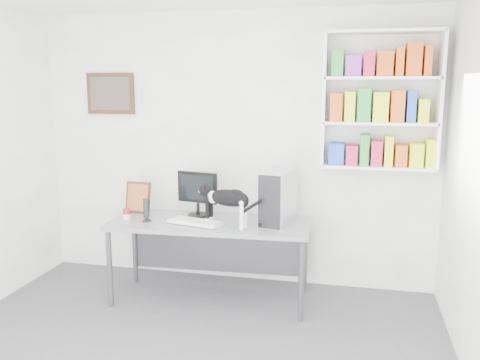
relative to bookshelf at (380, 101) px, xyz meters
The scene contains 11 objects.
room 2.37m from the bookshelf, 127.12° to the right, with size 4.01×4.01×2.70m.
bookshelf is the anchor object (origin of this frame).
wall_art 2.70m from the bookshelf, behind, with size 0.52×0.04×0.42m, color #432715.
desk 2.13m from the bookshelf, 162.92° to the right, with size 1.82×0.71×0.76m, color slate.
monitor 1.88m from the bookshelf, 169.91° to the right, with size 0.41×0.20×0.44m, color black.
keyboard 1.99m from the bookshelf, 160.14° to the right, with size 0.48×0.19×0.04m, color silver.
pc_tower 1.26m from the bookshelf, 157.55° to the right, with size 0.21×0.48×0.48m, color #B5B5BA.
speaker 2.34m from the bookshelf, 164.26° to the right, with size 0.10×0.10×0.22m, color black.
leaning_print 2.46m from the bookshelf, behind, with size 0.25×0.10×0.31m, color #432715.
soup_can 2.54m from the bookshelf, 165.94° to the right, with size 0.07×0.07×0.10m, color #A60E24.
cat 1.68m from the bookshelf, 155.68° to the right, with size 0.56×0.15×0.35m, color black, non-canonical shape.
Camera 1 is at (1.19, -2.93, 2.00)m, focal length 38.00 mm.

